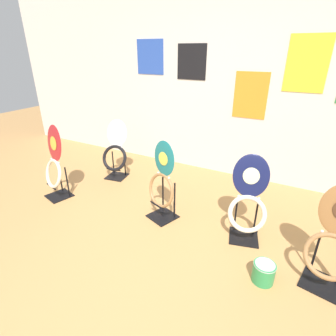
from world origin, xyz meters
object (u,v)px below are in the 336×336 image
toilet_seat_display_teal_sax (162,184)px  toilet_seat_display_woodgrain (334,242)px  toilet_seat_display_crimson_swirl (54,166)px  paint_can (264,272)px  toilet_seat_display_white_plain (115,153)px  toilet_seat_display_navy_moon (248,203)px

toilet_seat_display_teal_sax → toilet_seat_display_woodgrain: 1.60m
toilet_seat_display_woodgrain → toilet_seat_display_crimson_swirl: bearing=-179.0°
toilet_seat_display_crimson_swirl → paint_can: bearing=-3.9°
toilet_seat_display_woodgrain → toilet_seat_display_white_plain: bearing=164.3°
toilet_seat_display_woodgrain → toilet_seat_display_navy_moon: toilet_seat_display_navy_moon is taller
toilet_seat_display_teal_sax → toilet_seat_display_crimson_swirl: toilet_seat_display_crimson_swirl is taller
toilet_seat_display_teal_sax → toilet_seat_display_white_plain: 1.25m
toilet_seat_display_woodgrain → paint_can: toilet_seat_display_woodgrain is taller
toilet_seat_display_navy_moon → toilet_seat_display_crimson_swirl: bearing=-171.9°
toilet_seat_display_crimson_swirl → paint_can: toilet_seat_display_crimson_swirl is taller
toilet_seat_display_navy_moon → toilet_seat_display_crimson_swirl: (-2.29, -0.33, 0.03)m
toilet_seat_display_teal_sax → paint_can: 1.27m
toilet_seat_display_crimson_swirl → toilet_seat_display_navy_moon: bearing=8.1°
paint_can → toilet_seat_display_woodgrain: bearing=27.5°
toilet_seat_display_teal_sax → toilet_seat_display_navy_moon: bearing=6.5°
toilet_seat_display_white_plain → toilet_seat_display_woodgrain: bearing=-15.7°
toilet_seat_display_woodgrain → toilet_seat_display_crimson_swirl: 2.99m
toilet_seat_display_woodgrain → toilet_seat_display_teal_sax: bearing=173.8°
toilet_seat_display_white_plain → toilet_seat_display_crimson_swirl: bearing=-109.8°
toilet_seat_display_woodgrain → toilet_seat_display_white_plain: toilet_seat_display_woodgrain is taller
toilet_seat_display_teal_sax → toilet_seat_display_crimson_swirl: bearing=-170.9°
toilet_seat_display_white_plain → paint_can: 2.49m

